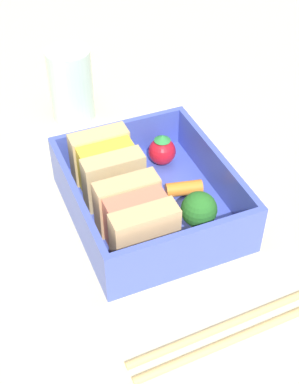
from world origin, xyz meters
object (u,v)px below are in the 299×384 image
at_px(sandwich_left, 136,219).
at_px(strawberry_far_left, 162,150).
at_px(carrot_stick_far_left, 183,186).
at_px(chopstick_pair, 250,322).
at_px(drinking_glass, 71,85).
at_px(sandwich_center_left, 107,167).
at_px(broccoli_floret, 199,210).

xyz_separation_m(sandwich_left, strawberry_far_left, (0.09, -0.06, -0.01)).
relative_size(carrot_stick_far_left, chopstick_pair, 0.17).
xyz_separation_m(chopstick_pair, drinking_glass, (0.34, 0.04, 0.04)).
bearing_deg(drinking_glass, chopstick_pair, -172.59).
relative_size(strawberry_far_left, drinking_glass, 0.40).
xyz_separation_m(carrot_stick_far_left, chopstick_pair, (-0.15, 0.01, -0.02)).
distance_m(sandwich_left, drinking_glass, 0.23).
height_order(strawberry_far_left, drinking_glass, drinking_glass).
distance_m(chopstick_pair, drinking_glass, 0.34).
xyz_separation_m(sandwich_left, sandwich_center_left, (0.08, 0.00, 0.00)).
relative_size(sandwich_left, chopstick_pair, 0.30).
distance_m(sandwich_center_left, drinking_glass, 0.15).
height_order(carrot_stick_far_left, drinking_glass, drinking_glass).
bearing_deg(chopstick_pair, sandwich_left, 25.78).
height_order(chopstick_pair, drinking_glass, drinking_glass).
bearing_deg(carrot_stick_far_left, chopstick_pair, 175.57).
bearing_deg(carrot_stick_far_left, drinking_glass, 16.70).
distance_m(strawberry_far_left, drinking_glass, 0.15).
height_order(carrot_stick_far_left, chopstick_pair, carrot_stick_far_left).
bearing_deg(sandwich_center_left, strawberry_far_left, -76.67).
height_order(sandwich_left, sandwich_center_left, same).
relative_size(sandwich_center_left, broccoli_floret, 1.37).
bearing_deg(chopstick_pair, drinking_glass, 7.41).
height_order(sandwich_center_left, strawberry_far_left, sandwich_center_left).
bearing_deg(strawberry_far_left, sandwich_left, 144.50).
height_order(strawberry_far_left, chopstick_pair, strawberry_far_left).
bearing_deg(sandwich_center_left, chopstick_pair, -164.02).
bearing_deg(carrot_stick_far_left, sandwich_center_left, 62.03).
height_order(sandwich_center_left, carrot_stick_far_left, sandwich_center_left).
bearing_deg(drinking_glass, sandwich_left, 177.59).
xyz_separation_m(broccoli_floret, chopstick_pair, (-0.10, 0.00, -0.04)).
distance_m(broccoli_floret, chopstick_pair, 0.10).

